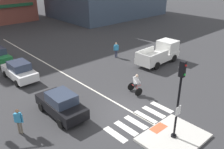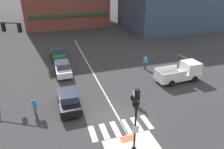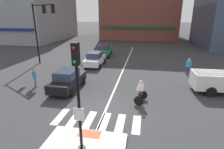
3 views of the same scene
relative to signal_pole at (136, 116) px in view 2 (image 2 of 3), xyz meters
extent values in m
plane|color=#333335|center=(0.00, 3.73, -2.95)|extent=(300.00, 300.00, 0.00)
cube|color=#DB5B38|center=(0.00, 1.10, -2.80)|extent=(1.10, 0.60, 0.01)
cylinder|color=black|center=(0.00, 0.01, -2.74)|extent=(0.32, 0.32, 0.12)
cylinder|color=black|center=(0.00, 0.01, -0.84)|extent=(0.12, 0.12, 3.69)
cube|color=white|center=(0.00, -0.07, -1.02)|extent=(0.44, 0.03, 0.56)
cube|color=black|center=(0.00, 0.01, 1.43)|extent=(0.24, 0.28, 0.84)
sphere|color=red|center=(0.00, -0.15, 1.68)|extent=(0.12, 0.12, 0.12)
sphere|color=green|center=(0.00, -0.15, 1.18)|extent=(0.12, 0.12, 0.12)
cube|color=silver|center=(-2.24, 2.54, -2.95)|extent=(0.44, 1.80, 0.01)
cube|color=silver|center=(-1.35, 2.54, -2.95)|extent=(0.44, 1.80, 0.01)
cube|color=silver|center=(-0.45, 2.54, -2.95)|extent=(0.44, 1.80, 0.01)
cube|color=silver|center=(0.45, 2.54, -2.95)|extent=(0.44, 1.80, 0.01)
cube|color=silver|center=(1.35, 2.54, -2.95)|extent=(0.44, 1.80, 0.01)
cube|color=silver|center=(2.24, 2.54, -2.95)|extent=(0.44, 1.80, 0.01)
cube|color=silver|center=(0.23, 13.73, -2.95)|extent=(0.14, 28.00, 0.01)
cylinder|color=black|center=(-8.58, 12.65, 3.79)|extent=(3.80, 2.24, 0.11)
cube|color=black|center=(-8.39, 12.54, 3.34)|extent=(0.37, 0.39, 0.80)
sphere|color=gold|center=(-8.31, 12.69, 3.34)|extent=(0.12, 0.12, 0.12)
cube|color=black|center=(-6.90, 11.68, 3.34)|extent=(0.37, 0.39, 0.80)
sphere|color=gold|center=(-6.81, 11.83, 3.34)|extent=(0.12, 0.12, 0.12)
cube|color=#3D4C60|center=(22.54, 31.77, 3.12)|extent=(19.97, 14.53, 12.13)
cube|color=#194C2D|center=(0.59, 35.99, 0.15)|extent=(16.41, 0.30, 0.50)
cube|color=white|center=(-3.25, 13.80, -2.30)|extent=(1.73, 4.11, 0.70)
cube|color=#2D384C|center=(-3.25, 13.65, -1.63)|extent=(1.49, 1.91, 0.64)
cylinder|color=black|center=(-4.10, 15.06, -2.65)|extent=(0.18, 0.60, 0.60)
cylinder|color=black|center=(-2.43, 15.07, -2.65)|extent=(0.18, 0.60, 0.60)
cylinder|color=black|center=(-4.08, 12.52, -2.65)|extent=(0.18, 0.60, 0.60)
cylinder|color=black|center=(-2.41, 12.53, -2.65)|extent=(0.18, 0.60, 0.60)
cube|color=black|center=(-3.47, 6.53, -2.30)|extent=(1.73, 4.11, 0.70)
cube|color=#2D384C|center=(-3.47, 6.38, -1.63)|extent=(1.49, 1.91, 0.64)
cylinder|color=black|center=(-4.29, 7.81, -2.65)|extent=(0.18, 0.60, 0.60)
cylinder|color=black|center=(-2.62, 7.80, -2.65)|extent=(0.18, 0.60, 0.60)
cylinder|color=black|center=(-4.31, 5.27, -2.65)|extent=(0.18, 0.60, 0.60)
cylinder|color=black|center=(-2.64, 5.26, -2.65)|extent=(0.18, 0.60, 0.60)
cube|color=#237A3D|center=(-3.39, 19.26, -2.30)|extent=(1.90, 4.18, 0.70)
cube|color=#2D384C|center=(-3.39, 19.11, -1.63)|extent=(1.57, 1.97, 0.64)
cylinder|color=black|center=(-4.29, 20.48, -2.65)|extent=(0.21, 0.61, 0.60)
cylinder|color=black|center=(-2.62, 20.57, -2.65)|extent=(0.21, 0.61, 0.60)
cylinder|color=black|center=(-4.16, 17.94, -2.65)|extent=(0.21, 0.61, 0.60)
cylinder|color=black|center=(-2.50, 18.03, -2.65)|extent=(0.21, 0.61, 0.60)
cube|color=white|center=(8.78, 8.06, -2.27)|extent=(5.16, 2.08, 0.60)
cube|color=white|center=(10.37, 8.11, -1.42)|extent=(1.76, 1.86, 1.10)
cube|color=#2D384C|center=(11.20, 8.14, -1.34)|extent=(0.14, 1.62, 0.60)
cube|color=white|center=(7.73, 8.91, -1.67)|extent=(2.81, 0.22, 0.60)
cube|color=white|center=(7.79, 7.13, -1.67)|extent=(2.81, 0.22, 0.60)
cube|color=white|center=(6.28, 7.97, -1.67)|extent=(0.16, 1.80, 0.60)
cylinder|color=black|center=(10.32, 9.02, -2.57)|extent=(0.77, 0.27, 0.76)
cylinder|color=black|center=(10.39, 7.20, -2.57)|extent=(0.77, 0.27, 0.76)
cylinder|color=black|center=(7.34, 8.92, -2.57)|extent=(0.77, 0.27, 0.76)
cylinder|color=black|center=(7.41, 7.09, -2.57)|extent=(0.77, 0.27, 0.76)
cylinder|color=black|center=(2.25, 4.76, -2.62)|extent=(0.65, 0.20, 0.66)
cylinder|color=black|center=(2.50, 5.78, -2.62)|extent=(0.65, 0.20, 0.66)
cylinder|color=#B21E1E|center=(2.37, 5.27, -2.40)|extent=(0.26, 0.88, 0.05)
cylinder|color=#B21E1E|center=(2.42, 5.45, -2.22)|extent=(0.04, 0.04, 0.30)
cylinder|color=#B21E1E|center=(2.26, 4.81, -2.10)|extent=(0.44, 0.14, 0.04)
cylinder|color=black|center=(2.46, 5.27, -2.22)|extent=(0.21, 0.41, 0.33)
cylinder|color=black|center=(2.30, 5.31, -2.22)|extent=(0.21, 0.41, 0.33)
cube|color=silver|center=(2.36, 5.19, -1.79)|extent=(0.42, 0.45, 0.60)
sphere|color=beige|center=(2.33, 5.08, -1.38)|extent=(0.22, 0.22, 0.22)
cylinder|color=silver|center=(2.47, 4.98, -1.79)|extent=(0.19, 0.46, 0.31)
cylinder|color=silver|center=(2.16, 5.06, -1.79)|extent=(0.19, 0.46, 0.31)
cylinder|color=#6B6051|center=(-6.29, 6.36, -2.54)|extent=(0.12, 0.12, 0.82)
cylinder|color=#6B6051|center=(-6.40, 6.47, -2.54)|extent=(0.12, 0.12, 0.82)
cube|color=#338CBF|center=(-6.35, 6.42, -1.83)|extent=(0.41, 0.41, 0.60)
cylinder|color=#338CBF|center=(-6.19, 6.25, -1.88)|extent=(0.09, 0.09, 0.56)
cylinder|color=#338CBF|center=(-6.51, 6.58, -1.88)|extent=(0.09, 0.09, 0.56)
sphere|color=#936B4C|center=(-6.35, 6.42, -1.39)|extent=(0.22, 0.22, 0.22)
cylinder|color=#2D334C|center=(6.74, 12.22, -2.54)|extent=(0.12, 0.12, 0.82)
cylinder|color=#2D334C|center=(6.88, 12.14, -2.54)|extent=(0.12, 0.12, 0.82)
cube|color=#338CBF|center=(6.81, 12.18, -1.83)|extent=(0.42, 0.37, 0.60)
cylinder|color=#338CBF|center=(6.61, 12.29, -1.88)|extent=(0.09, 0.09, 0.56)
cylinder|color=#338CBF|center=(7.01, 12.07, -1.88)|extent=(0.09, 0.09, 0.56)
sphere|color=tan|center=(6.81, 12.18, -1.39)|extent=(0.22, 0.22, 0.22)
camera|label=1|loc=(-10.10, -5.86, 6.17)|focal=38.46mm
camera|label=2|loc=(-4.56, -9.33, 7.77)|focal=32.98mm
camera|label=3|loc=(2.45, -5.99, 2.77)|focal=28.58mm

